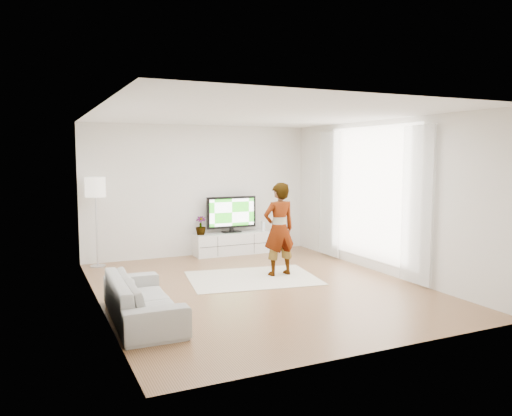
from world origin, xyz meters
name	(u,v)px	position (x,y,z in m)	size (l,w,h in m)	color
floor	(258,287)	(0.00, 0.00, 0.00)	(6.00, 6.00, 0.00)	#976744
ceiling	(258,115)	(0.00, 0.00, 2.80)	(6.00, 6.00, 0.00)	white
wall_left	(97,209)	(-2.50, 0.00, 1.40)	(0.02, 6.00, 2.80)	silver
wall_right	(383,197)	(2.50, 0.00, 1.40)	(0.02, 6.00, 2.80)	silver
wall_back	(200,191)	(0.00, 3.00, 1.40)	(5.00, 0.02, 2.80)	silver
wall_front	(377,226)	(0.00, -3.00, 1.40)	(5.00, 0.02, 2.80)	silver
window	(371,193)	(2.48, 0.30, 1.45)	(0.01, 2.60, 2.50)	white
curtain_near	(417,205)	(2.40, -1.00, 1.35)	(0.04, 0.70, 2.60)	white
curtain_far	(330,194)	(2.40, 1.60, 1.35)	(0.04, 0.70, 2.60)	white
media_console	(232,243)	(0.65, 2.76, 0.24)	(1.69, 0.48, 0.48)	silver
television	(232,213)	(0.65, 2.79, 0.90)	(1.13, 0.22, 0.79)	black
game_console	(263,226)	(1.39, 2.76, 0.58)	(0.07, 0.16, 0.22)	white
potted_plant	(201,226)	(-0.07, 2.77, 0.67)	(0.22, 0.22, 0.39)	#3F7238
rug	(253,278)	(0.16, 0.58, 0.01)	(2.21, 1.59, 0.01)	beige
player	(279,229)	(0.68, 0.59, 0.84)	(0.61, 0.40, 1.67)	#334772
sofa	(143,298)	(-2.07, -0.84, 0.29)	(1.99, 0.78, 0.58)	#AAABA6
floor_lamp	(95,191)	(-2.20, 2.70, 1.47)	(0.39, 0.39, 1.74)	silver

